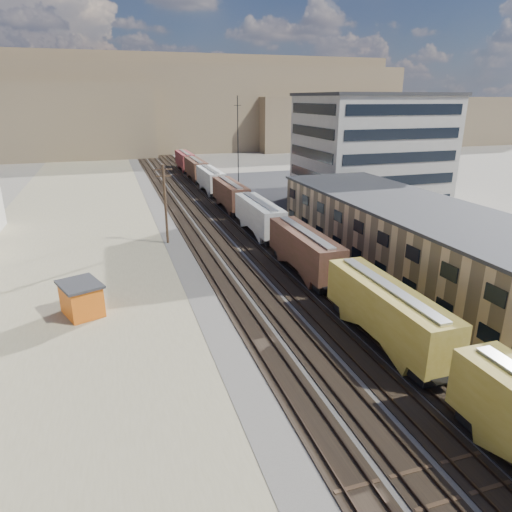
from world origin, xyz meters
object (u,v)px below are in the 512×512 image
object	(u,v)px
parked_car_blue	(387,214)
maintenance_shed	(81,298)
freight_train	(243,203)
utility_pole_north	(165,203)

from	to	relation	value
parked_car_blue	maintenance_shed	bearing A→B (deg)	174.97
maintenance_shed	parked_car_blue	size ratio (longest dim) A/B	0.84
freight_train	utility_pole_north	distance (m)	14.64
utility_pole_north	parked_car_blue	size ratio (longest dim) A/B	1.76
utility_pole_north	maintenance_shed	world-z (taller)	utility_pole_north
utility_pole_north	parked_car_blue	world-z (taller)	utility_pole_north
utility_pole_north	freight_train	bearing A→B (deg)	31.50
maintenance_shed	utility_pole_north	bearing A→B (deg)	62.29
freight_train	utility_pole_north	world-z (taller)	utility_pole_north
freight_train	utility_pole_north	xyz separation A→B (m)	(-12.30, -7.54, 2.50)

